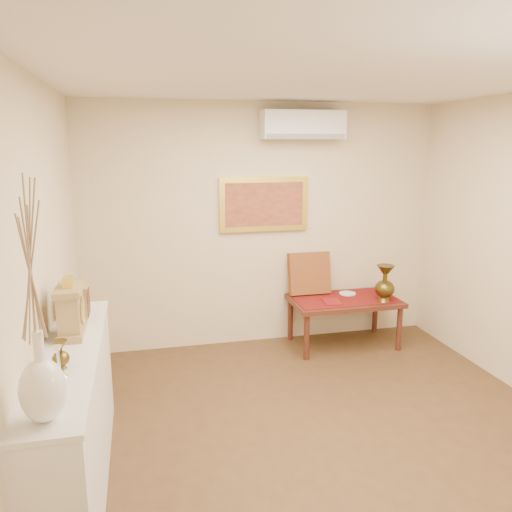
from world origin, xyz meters
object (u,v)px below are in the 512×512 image
object	(u,v)px
white_vase	(35,307)
brass_urn_tall	(385,280)
low_table	(344,304)
wooden_chest	(78,301)
mantel_clock	(71,310)
display_ledge	(75,421)

from	to	relation	value
white_vase	brass_urn_tall	size ratio (longest dim) A/B	2.26
brass_urn_tall	low_table	xyz separation A→B (m)	(-0.38, 0.20, -0.32)
brass_urn_tall	wooden_chest	world-z (taller)	wooden_chest
brass_urn_tall	white_vase	bearing A→B (deg)	-140.48
mantel_clock	display_ledge	bearing A→B (deg)	-88.72
white_vase	low_table	size ratio (longest dim) A/B	0.93
white_vase	low_table	xyz separation A→B (m)	(2.67, 2.72, -1.05)
brass_urn_tall	mantel_clock	size ratio (longest dim) A/B	1.20
white_vase	mantel_clock	size ratio (longest dim) A/B	2.71
wooden_chest	low_table	world-z (taller)	wooden_chest
brass_urn_tall	wooden_chest	xyz separation A→B (m)	(-3.06, -1.03, 0.30)
mantel_clock	low_table	size ratio (longest dim) A/B	0.34
white_vase	wooden_chest	bearing A→B (deg)	90.18
white_vase	mantel_clock	world-z (taller)	white_vase
white_vase	wooden_chest	size ratio (longest dim) A/B	4.56
white_vase	mantel_clock	bearing A→B (deg)	90.31
display_ledge	wooden_chest	xyz separation A→B (m)	(-0.00, 0.64, 0.61)
brass_urn_tall	display_ledge	size ratio (longest dim) A/B	0.24
mantel_clock	wooden_chest	world-z (taller)	mantel_clock
white_vase	mantel_clock	distance (m)	1.18
white_vase	wooden_chest	distance (m)	1.55
mantel_clock	wooden_chest	distance (m)	0.38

